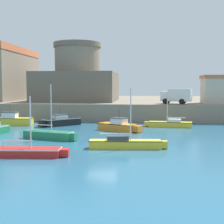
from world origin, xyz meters
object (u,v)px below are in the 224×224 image
at_px(sailboat_red_6, 28,152).
at_px(truck_on_quay, 177,96).
at_px(motorboat_orange_9, 119,126).
at_px(motorboat_yellow_8, 11,120).
at_px(motorboat_black_5, 60,121).
at_px(fortress, 78,81).
at_px(sailboat_green_7, 49,134).
at_px(sailboat_yellow_2, 170,124).
at_px(sailboat_yellow_3, 126,143).

xyz_separation_m(sailboat_red_6, truck_on_quay, (13.35, 24.32, 3.45)).
bearing_deg(motorboat_orange_9, motorboat_yellow_8, 165.39).
height_order(motorboat_black_5, truck_on_quay, truck_on_quay).
height_order(motorboat_black_5, fortress, fortress).
bearing_deg(sailboat_green_7, sailboat_red_6, -85.07).
bearing_deg(motorboat_yellow_8, truck_on_quay, 16.47).
relative_size(sailboat_green_7, motorboat_orange_9, 1.07).
relative_size(motorboat_black_5, truck_on_quay, 1.07).
bearing_deg(motorboat_yellow_8, fortress, 68.04).
bearing_deg(truck_on_quay, motorboat_orange_9, -126.25).
bearing_deg(fortress, sailboat_red_6, -84.68).
bearing_deg(sailboat_yellow_2, sailboat_red_6, -123.65).
relative_size(sailboat_yellow_2, sailboat_yellow_3, 0.92).
bearing_deg(fortress, motorboat_orange_9, -64.94).
xyz_separation_m(sailboat_yellow_3, motorboat_orange_9, (-1.34, 10.25, 0.12)).
bearing_deg(sailboat_green_7, motorboat_yellow_8, 129.08).
bearing_deg(sailboat_yellow_3, sailboat_green_7, 153.81).
relative_size(sailboat_yellow_2, motorboat_black_5, 1.20).
bearing_deg(fortress, sailboat_yellow_3, -70.80).
relative_size(sailboat_yellow_3, truck_on_quay, 1.39).
bearing_deg(motorboat_black_5, motorboat_yellow_8, -178.99).
bearing_deg(sailboat_yellow_2, motorboat_yellow_8, -179.73).
relative_size(motorboat_black_5, fortress, 0.37).
distance_m(sailboat_yellow_2, sailboat_red_6, 21.39).
relative_size(sailboat_yellow_2, sailboat_red_6, 1.04).
bearing_deg(sailboat_yellow_2, sailboat_green_7, -140.21).
height_order(sailboat_green_7, motorboat_yellow_8, sailboat_green_7).
relative_size(motorboat_black_5, motorboat_orange_9, 0.94).
xyz_separation_m(motorboat_orange_9, fortress, (-8.72, 18.66, 5.57)).
bearing_deg(motorboat_orange_9, motorboat_black_5, 153.67).
bearing_deg(motorboat_yellow_8, sailboat_red_6, -63.04).
bearing_deg(truck_on_quay, sailboat_green_7, -129.60).
relative_size(sailboat_green_7, truck_on_quay, 1.21).
bearing_deg(sailboat_yellow_2, motorboat_orange_9, -147.43).
bearing_deg(motorboat_orange_9, sailboat_green_7, -134.39).
bearing_deg(motorboat_black_5, truck_on_quay, 22.54).
distance_m(motorboat_yellow_8, truck_on_quay, 23.53).
xyz_separation_m(sailboat_yellow_2, motorboat_black_5, (-14.14, 0.02, 0.16)).
distance_m(sailboat_yellow_2, motorboat_black_5, 14.14).
height_order(sailboat_green_7, fortress, fortress).
xyz_separation_m(motorboat_black_5, sailboat_green_7, (1.65, -10.42, -0.13)).
bearing_deg(motorboat_orange_9, sailboat_red_6, -112.32).
height_order(motorboat_black_5, motorboat_yellow_8, motorboat_yellow_8).
distance_m(motorboat_orange_9, truck_on_quay, 13.35).
height_order(sailboat_yellow_3, truck_on_quay, sailboat_yellow_3).
bearing_deg(sailboat_yellow_3, motorboat_yellow_8, 138.73).
height_order(sailboat_green_7, truck_on_quay, sailboat_green_7).
xyz_separation_m(sailboat_red_6, fortress, (-3.03, 32.53, 5.79)).
height_order(sailboat_yellow_2, sailboat_green_7, sailboat_green_7).
relative_size(motorboat_yellow_8, truck_on_quay, 1.30).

